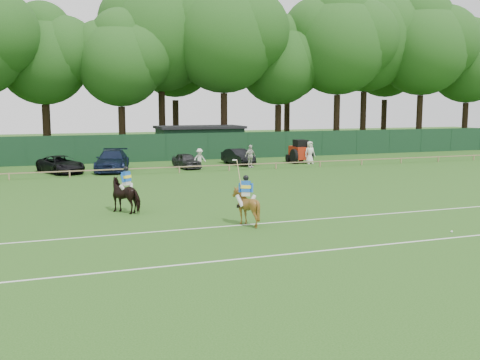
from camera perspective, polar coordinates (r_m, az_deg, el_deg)
name	(u,v)px	position (r m, az deg, el deg)	size (l,w,h in m)	color
ground	(252,219)	(25.61, 1.23, -4.02)	(160.00, 160.00, 0.00)	#1E4C14
horse_dark	(127,195)	(27.71, -11.43, -1.50)	(0.91, 1.99, 1.68)	black
horse_chestnut	(246,207)	(24.32, 0.60, -2.71)	(1.30, 1.46, 1.61)	brown
suv_black	(61,164)	(44.57, -17.75, 1.52)	(2.16, 4.69, 1.30)	black
sedan_navy	(112,161)	(44.83, -12.86, 1.94)	(2.29, 5.62, 1.63)	#101A32
hatch_grey	(186,161)	(45.81, -5.46, 1.96)	(1.45, 3.59, 1.22)	#303033
estate_black	(238,157)	(48.45, -0.19, 2.38)	(1.41, 4.05, 1.34)	black
spectator_left	(200,159)	(45.27, -4.12, 2.17)	(1.06, 0.61, 1.64)	silver
spectator_mid	(250,156)	(46.00, 1.05, 2.43)	(1.10, 0.46, 1.87)	beige
spectator_right	(310,153)	(49.23, 7.10, 2.78)	(0.96, 0.63, 1.97)	white
rider_dark	(127,180)	(27.59, -11.45, 0.03)	(0.80, 0.72, 1.41)	silver
rider_chestnut	(246,190)	(24.18, 0.59, -1.01)	(0.90, 0.78, 2.05)	silver
polo_ball	(452,232)	(24.56, 20.70, -4.93)	(0.09, 0.09, 0.09)	silver
pitch_lines	(284,236)	(22.46, 4.46, -5.71)	(60.00, 5.10, 0.01)	silver
pitch_rail	(166,167)	(42.63, -7.50, 1.27)	(62.10, 0.10, 0.50)	#997F5B
perimeter_fence	(145,148)	(51.34, -9.68, 3.23)	(92.08, 0.08, 2.50)	#14351E
utility_shed	(200,141)	(55.58, -4.13, 3.96)	(8.40, 4.40, 3.04)	#14331E
tree_row	(150,154)	(59.65, -9.13, 2.66)	(96.00, 12.00, 21.00)	#26561C
tractor	(299,152)	(49.94, 6.06, 2.85)	(1.74, 2.48, 2.06)	#AA240F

